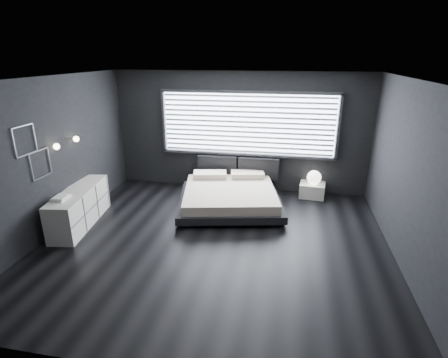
# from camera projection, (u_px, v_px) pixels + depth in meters

# --- Properties ---
(room) EXTENTS (6.04, 6.00, 2.80)m
(room) POSITION_uv_depth(u_px,v_px,m) (214.00, 168.00, 5.71)
(room) COLOR black
(room) RESTS_ON ground
(window) EXTENTS (4.14, 0.09, 1.52)m
(window) POSITION_uv_depth(u_px,v_px,m) (247.00, 124.00, 8.09)
(window) COLOR white
(window) RESTS_ON ground
(headboard) EXTENTS (1.96, 0.16, 0.52)m
(headboard) POSITION_uv_depth(u_px,v_px,m) (238.00, 167.00, 8.43)
(headboard) COLOR black
(headboard) RESTS_ON ground
(sconce_near) EXTENTS (0.18, 0.11, 0.11)m
(sconce_near) POSITION_uv_depth(u_px,v_px,m) (56.00, 147.00, 6.20)
(sconce_near) COLOR silver
(sconce_near) RESTS_ON ground
(sconce_far) EXTENTS (0.18, 0.11, 0.11)m
(sconce_far) POSITION_uv_depth(u_px,v_px,m) (76.00, 139.00, 6.75)
(sconce_far) COLOR silver
(sconce_far) RESTS_ON ground
(wall_art_upper) EXTENTS (0.01, 0.48, 0.48)m
(wall_art_upper) POSITION_uv_depth(u_px,v_px,m) (25.00, 140.00, 5.58)
(wall_art_upper) COLOR #47474C
(wall_art_upper) RESTS_ON ground
(wall_art_lower) EXTENTS (0.01, 0.48, 0.48)m
(wall_art_lower) POSITION_uv_depth(u_px,v_px,m) (41.00, 164.00, 5.97)
(wall_art_lower) COLOR #47474C
(wall_art_lower) RESTS_ON ground
(bed) EXTENTS (2.52, 2.44, 0.55)m
(bed) POSITION_uv_depth(u_px,v_px,m) (230.00, 195.00, 7.57)
(bed) COLOR black
(bed) RESTS_ON ground
(nightstand) EXTENTS (0.60, 0.52, 0.33)m
(nightstand) POSITION_uv_depth(u_px,v_px,m) (312.00, 190.00, 8.12)
(nightstand) COLOR silver
(nightstand) RESTS_ON ground
(orb_lamp) EXTENTS (0.32, 0.32, 0.32)m
(orb_lamp) POSITION_uv_depth(u_px,v_px,m) (314.00, 177.00, 7.98)
(orb_lamp) COLOR white
(orb_lamp) RESTS_ON nightstand
(dresser) EXTENTS (0.75, 1.84, 0.71)m
(dresser) POSITION_uv_depth(u_px,v_px,m) (80.00, 207.00, 6.76)
(dresser) COLOR silver
(dresser) RESTS_ON ground
(book_stack) EXTENTS (0.24, 0.32, 0.06)m
(book_stack) POSITION_uv_depth(u_px,v_px,m) (61.00, 198.00, 6.20)
(book_stack) COLOR silver
(book_stack) RESTS_ON dresser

